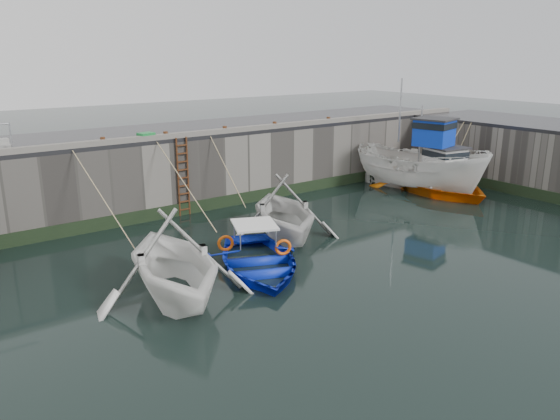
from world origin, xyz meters
TOP-DOWN VIEW (x-y plane):
  - ground at (0.00, 0.00)m, footprint 120.00×120.00m
  - quay_back at (0.00, 12.50)m, footprint 30.00×5.00m
  - road_back at (0.00, 12.50)m, footprint 30.00×5.00m
  - kerb_back at (0.00, 10.15)m, footprint 30.00×0.30m
  - algae_back at (0.00, 9.96)m, footprint 30.00×0.08m
  - algae_right at (11.96, 2.50)m, footprint 0.08×15.00m
  - ladder at (-2.00, 9.91)m, footprint 0.51×0.08m
  - boat_near_white at (-5.81, 3.03)m, footprint 5.35×5.92m
  - boat_near_white_rope at (-5.81, 7.77)m, footprint 0.04×5.17m
  - boat_near_blue at (-2.83, 3.36)m, footprint 4.99×5.72m
  - boat_near_blue_rope at (-2.83, 7.93)m, footprint 0.04×4.89m
  - boat_near_blacktrim at (-0.35, 5.36)m, footprint 5.74×6.10m
  - boat_near_blacktrim_rope at (-0.35, 8.93)m, footprint 0.04×3.37m
  - boat_far_white at (8.90, 6.86)m, footprint 4.05×7.17m
  - boat_far_orange at (9.49, 6.42)m, footprint 5.59×7.09m
  - fish_crate at (-3.29, 10.30)m, footprint 0.64×0.54m
  - bollard_a at (-5.00, 10.25)m, footprint 0.18×0.18m
  - bollard_b at (-2.50, 10.25)m, footprint 0.18×0.18m
  - bollard_c at (0.20, 10.25)m, footprint 0.18×0.18m
  - bollard_d at (2.80, 10.25)m, footprint 0.18×0.18m
  - bollard_e at (6.00, 10.25)m, footprint 0.18×0.18m

SIDE VIEW (x-z plane):
  - ground at x=0.00m, z-range 0.00..0.00m
  - boat_near_white at x=-5.81m, z-range -1.37..1.37m
  - boat_near_white_rope at x=-5.81m, z-range -1.55..1.55m
  - boat_near_blue at x=-2.83m, z-range -0.49..0.49m
  - boat_near_blue_rope at x=-2.83m, z-range -1.55..1.55m
  - boat_near_blacktrim at x=-0.35m, z-range -1.28..1.28m
  - boat_near_blacktrim_rope at x=-0.35m, z-range -1.55..1.55m
  - algae_back at x=0.00m, z-range 0.00..0.50m
  - algae_right at x=11.96m, z-range 0.00..0.50m
  - boat_far_orange at x=9.49m, z-range -1.74..2.59m
  - boat_far_white at x=8.90m, z-range -1.71..3.91m
  - quay_back at x=0.00m, z-range 0.00..3.00m
  - ladder at x=-2.00m, z-range -0.01..3.19m
  - road_back at x=0.00m, z-range 3.00..3.16m
  - kerb_back at x=0.00m, z-range 3.16..3.36m
  - bollard_a at x=-5.00m, z-range 3.16..3.44m
  - bollard_b at x=-2.50m, z-range 3.16..3.44m
  - bollard_c at x=0.20m, z-range 3.16..3.44m
  - bollard_d at x=2.80m, z-range 3.16..3.44m
  - bollard_e at x=6.00m, z-range 3.16..3.44m
  - fish_crate at x=-3.29m, z-range 3.16..3.45m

